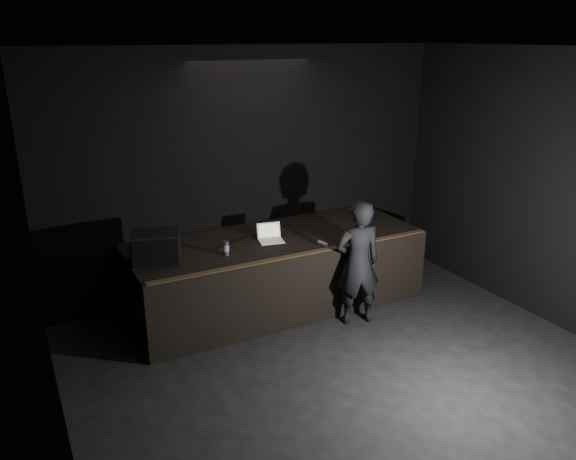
% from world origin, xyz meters
% --- Properties ---
extents(ground, '(7.00, 7.00, 0.00)m').
position_xyz_m(ground, '(0.00, 0.00, 0.00)').
color(ground, black).
rests_on(ground, ground).
extents(room_walls, '(6.10, 7.10, 3.52)m').
position_xyz_m(room_walls, '(0.00, 0.00, 2.02)').
color(room_walls, black).
rests_on(room_walls, ground).
extents(stage_riser, '(4.00, 1.50, 1.00)m').
position_xyz_m(stage_riser, '(0.00, 2.73, 0.50)').
color(stage_riser, black).
rests_on(stage_riser, ground).
extents(riser_lip, '(3.92, 0.10, 0.01)m').
position_xyz_m(riser_lip, '(0.00, 2.02, 1.01)').
color(riser_lip, brown).
rests_on(riser_lip, stage_riser).
extents(stage_monitor, '(0.67, 0.57, 0.38)m').
position_xyz_m(stage_monitor, '(-1.67, 2.61, 1.19)').
color(stage_monitor, black).
rests_on(stage_monitor, stage_riser).
extents(cable, '(0.90, 0.42, 0.02)m').
position_xyz_m(cable, '(-0.45, 2.81, 1.01)').
color(cable, black).
rests_on(cable, stage_riser).
extents(laptop, '(0.37, 0.34, 0.22)m').
position_xyz_m(laptop, '(-0.11, 2.67, 1.06)').
color(laptop, silver).
rests_on(laptop, stage_riser).
extents(beer_can, '(0.08, 0.08, 0.18)m').
position_xyz_m(beer_can, '(-0.84, 2.44, 1.09)').
color(beer_can, silver).
rests_on(beer_can, stage_riser).
extents(plastic_cup, '(0.09, 0.09, 0.11)m').
position_xyz_m(plastic_cup, '(0.83, 2.68, 1.05)').
color(plastic_cup, white).
rests_on(plastic_cup, stage_riser).
extents(wii_remote, '(0.07, 0.17, 0.03)m').
position_xyz_m(wii_remote, '(0.43, 2.21, 1.02)').
color(wii_remote, silver).
rests_on(wii_remote, stage_riser).
extents(person, '(0.68, 0.51, 1.67)m').
position_xyz_m(person, '(0.71, 1.78, 0.84)').
color(person, black).
rests_on(person, ground).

